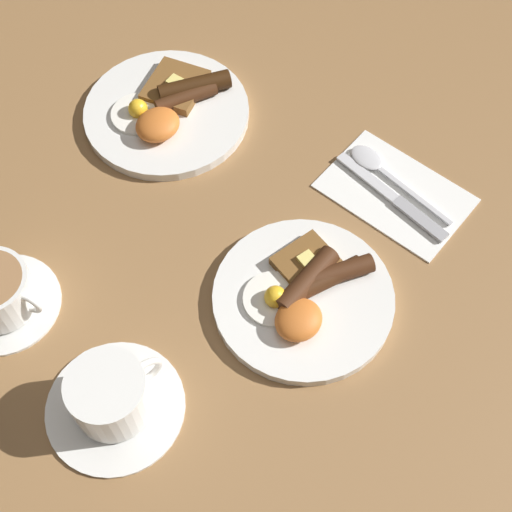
{
  "coord_description": "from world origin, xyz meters",
  "views": [
    {
      "loc": [
        -0.34,
        -0.25,
        0.81
      ],
      "look_at": [
        -0.01,
        0.08,
        0.03
      ],
      "focal_mm": 50.0,
      "sensor_mm": 36.0,
      "label": 1
    }
  ],
  "objects_px": {
    "breakfast_plate_far": "(168,109)",
    "knife": "(397,200)",
    "breakfast_plate_near": "(305,295)",
    "spoon": "(376,165)",
    "teacup_near": "(112,398)"
  },
  "relations": [
    {
      "from": "breakfast_plate_far",
      "to": "knife",
      "type": "distance_m",
      "value": 0.36
    },
    {
      "from": "breakfast_plate_near",
      "to": "breakfast_plate_far",
      "type": "height_order",
      "value": "breakfast_plate_far"
    },
    {
      "from": "breakfast_plate_near",
      "to": "knife",
      "type": "relative_size",
      "value": 1.19
    },
    {
      "from": "breakfast_plate_near",
      "to": "spoon",
      "type": "height_order",
      "value": "breakfast_plate_near"
    },
    {
      "from": "knife",
      "to": "spoon",
      "type": "height_order",
      "value": "spoon"
    },
    {
      "from": "breakfast_plate_near",
      "to": "knife",
      "type": "bearing_deg",
      "value": 3.09
    },
    {
      "from": "breakfast_plate_far",
      "to": "teacup_near",
      "type": "xyz_separation_m",
      "value": [
        -0.35,
        -0.3,
        0.02
      ]
    },
    {
      "from": "breakfast_plate_far",
      "to": "teacup_near",
      "type": "relative_size",
      "value": 1.5
    },
    {
      "from": "breakfast_plate_near",
      "to": "teacup_near",
      "type": "height_order",
      "value": "teacup_near"
    },
    {
      "from": "teacup_near",
      "to": "breakfast_plate_far",
      "type": "bearing_deg",
      "value": 40.48
    },
    {
      "from": "teacup_near",
      "to": "spoon",
      "type": "distance_m",
      "value": 0.49
    },
    {
      "from": "breakfast_plate_far",
      "to": "teacup_near",
      "type": "bearing_deg",
      "value": -139.52
    },
    {
      "from": "teacup_near",
      "to": "spoon",
      "type": "relative_size",
      "value": 0.89
    },
    {
      "from": "teacup_near",
      "to": "breakfast_plate_near",
      "type": "bearing_deg",
      "value": -13.08
    },
    {
      "from": "knife",
      "to": "breakfast_plate_near",
      "type": "bearing_deg",
      "value": 95.38
    }
  ]
}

